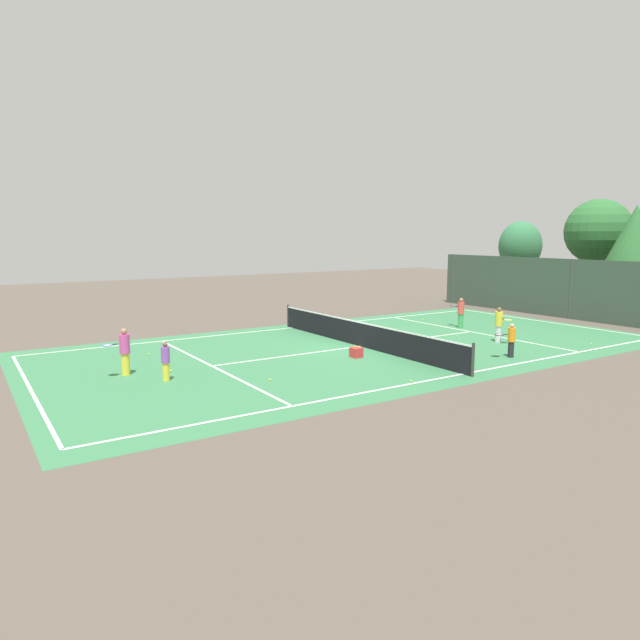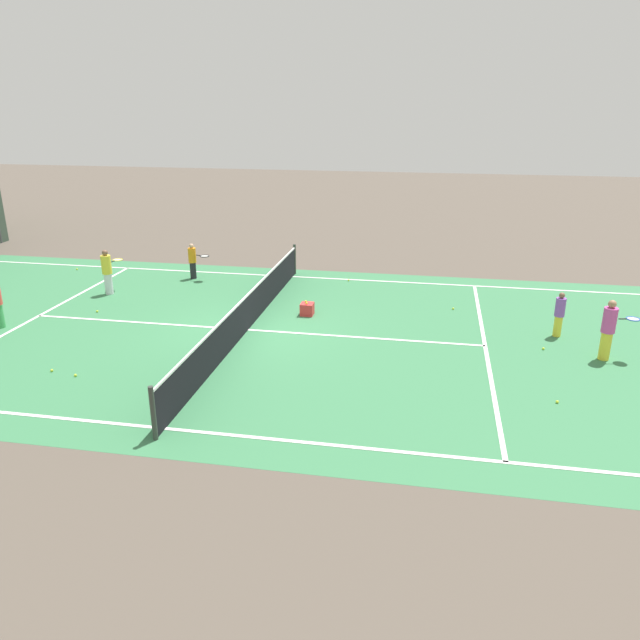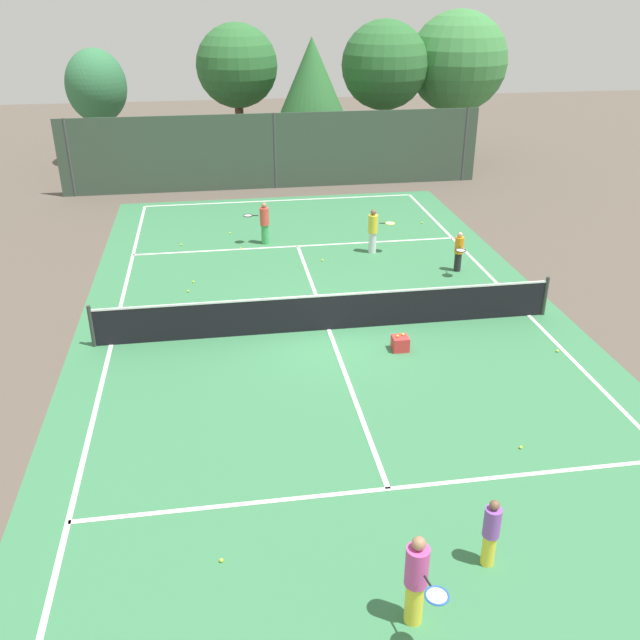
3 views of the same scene
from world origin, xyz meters
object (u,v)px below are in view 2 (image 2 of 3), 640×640
at_px(player_1, 609,329).
at_px(tennis_ball_11, 52,370).
at_px(tennis_ball_2, 453,309).
at_px(tennis_ball_8, 97,311).
at_px(tennis_ball_3, 75,375).
at_px(tennis_ball_9, 543,349).
at_px(tennis_ball_6, 349,280).
at_px(ball_crate, 307,309).
at_px(tennis_ball_0, 557,402).
at_px(tennis_ball_7, 77,269).
at_px(player_0, 107,271).
at_px(player_3, 559,314).
at_px(tennis_ball_5, 210,364).
at_px(player_4, 193,261).

distance_m(player_1, tennis_ball_11, 13.33).
xyz_separation_m(tennis_ball_2, tennis_ball_8, (-2.22, 10.52, 0.00)).
distance_m(tennis_ball_3, tennis_ball_9, 11.46).
bearing_deg(tennis_ball_6, ball_crate, 169.39).
height_order(ball_crate, tennis_ball_6, ball_crate).
xyz_separation_m(tennis_ball_0, tennis_ball_7, (7.90, 15.82, 0.00)).
bearing_deg(ball_crate, tennis_ball_0, -125.67).
height_order(tennis_ball_0, tennis_ball_11, same).
xyz_separation_m(tennis_ball_7, tennis_ball_11, (-8.42, -4.43, 0.00)).
bearing_deg(player_0, tennis_ball_8, -162.90).
height_order(player_3, tennis_ball_6, player_3).
bearing_deg(tennis_ball_7, player_3, -103.07).
height_order(player_1, tennis_ball_11, player_1).
bearing_deg(tennis_ball_5, ball_crate, -21.52).
distance_m(ball_crate, tennis_ball_9, 6.66).
xyz_separation_m(player_3, tennis_ball_8, (-0.48, 13.22, -0.60)).
xyz_separation_m(tennis_ball_8, tennis_ball_9, (-0.60, -12.73, 0.00)).
distance_m(player_3, ball_crate, 7.00).
bearing_deg(tennis_ball_5, tennis_ball_8, 56.83).
distance_m(tennis_ball_0, tennis_ball_6, 10.02).
bearing_deg(player_3, tennis_ball_8, 92.08).
xyz_separation_m(tennis_ball_3, tennis_ball_8, (4.26, 1.87, 0.00)).
relative_size(player_3, tennis_ball_9, 18.63).
xyz_separation_m(player_0, player_4, (2.24, -2.04, -0.11)).
relative_size(ball_crate, tennis_ball_9, 6.45).
bearing_deg(player_0, player_4, -42.32).
bearing_deg(tennis_ball_7, tennis_ball_0, -116.55).
bearing_deg(tennis_ball_0, ball_crate, 54.33).
bearing_deg(player_1, tennis_ball_6, 51.63).
bearing_deg(tennis_ball_0, player_3, -9.21).
distance_m(player_3, tennis_ball_2, 3.27).
height_order(tennis_ball_0, tennis_ball_9, same).
height_order(player_3, tennis_ball_11, player_3).
bearing_deg(tennis_ball_3, player_4, 2.60).
relative_size(player_1, tennis_ball_9, 23.12).
xyz_separation_m(ball_crate, tennis_ball_11, (-5.05, 5.08, -0.15)).
distance_m(ball_crate, tennis_ball_3, 6.80).
height_order(tennis_ball_2, tennis_ball_7, same).
xyz_separation_m(player_0, player_1, (-2.74, -14.65, 0.02)).
bearing_deg(tennis_ball_8, tennis_ball_5, -123.17).
bearing_deg(tennis_ball_6, tennis_ball_0, -145.97).
xyz_separation_m(tennis_ball_7, tennis_ball_8, (-4.31, -3.26, 0.00)).
distance_m(player_1, tennis_ball_6, 9.14).
distance_m(player_4, tennis_ball_0, 13.46).
bearing_deg(tennis_ball_5, player_1, -77.39).
xyz_separation_m(tennis_ball_6, tennis_ball_9, (-5.31, -5.77, 0.00)).
bearing_deg(tennis_ball_3, player_1, -74.85).
bearing_deg(tennis_ball_3, tennis_ball_8, 23.66).
bearing_deg(tennis_ball_2, tennis_ball_5, 132.06).
bearing_deg(player_1, player_0, 79.41).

